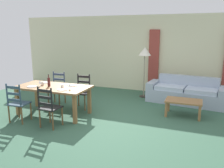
# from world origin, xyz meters

# --- Properties ---
(ground_plane) EXTENTS (9.60, 9.60, 0.02)m
(ground_plane) POSITION_xyz_m (0.00, 0.00, -0.01)
(ground_plane) COLOR #345A44
(wall_far) EXTENTS (9.60, 0.16, 2.70)m
(wall_far) POSITION_xyz_m (0.00, 3.30, 1.35)
(wall_far) COLOR beige
(wall_far) RESTS_ON ground_plane
(curtain_panel_left) EXTENTS (0.35, 0.08, 2.20)m
(curtain_panel_left) POSITION_xyz_m (0.55, 3.16, 1.10)
(curtain_panel_left) COLOR #943B32
(curtain_panel_left) RESTS_ON ground_plane
(dining_table) EXTENTS (1.90, 0.96, 0.75)m
(dining_table) POSITION_xyz_m (-1.41, -0.06, 0.66)
(dining_table) COLOR olive
(dining_table) RESTS_ON ground_plane
(dining_chair_near_left) EXTENTS (0.45, 0.43, 0.96)m
(dining_chair_near_left) POSITION_xyz_m (-1.87, -0.84, 0.48)
(dining_chair_near_left) COLOR #2D4455
(dining_chair_near_left) RESTS_ON ground_plane
(dining_chair_near_right) EXTENTS (0.44, 0.42, 0.96)m
(dining_chair_near_right) POSITION_xyz_m (-0.99, -0.83, 0.48)
(dining_chair_near_right) COLOR black
(dining_chair_near_right) RESTS_ON ground_plane
(dining_chair_far_left) EXTENTS (0.44, 0.43, 0.96)m
(dining_chair_far_left) POSITION_xyz_m (-1.83, 0.73, 0.48)
(dining_chair_far_left) COLOR #313E5A
(dining_chair_far_left) RESTS_ON ground_plane
(dining_chair_far_right) EXTENTS (0.44, 0.42, 0.96)m
(dining_chair_far_right) POSITION_xyz_m (-0.97, 0.68, 0.48)
(dining_chair_far_right) COLOR black
(dining_chair_far_right) RESTS_ON ground_plane
(dinner_plate_near_left) EXTENTS (0.24, 0.24, 0.02)m
(dinner_plate_near_left) POSITION_xyz_m (-1.86, -0.31, 0.76)
(dinner_plate_near_left) COLOR white
(dinner_plate_near_left) RESTS_ON dining_table
(fork_near_left) EXTENTS (0.02, 0.17, 0.01)m
(fork_near_left) POSITION_xyz_m (-2.01, -0.31, 0.75)
(fork_near_left) COLOR silver
(fork_near_left) RESTS_ON dining_table
(dinner_plate_near_right) EXTENTS (0.24, 0.24, 0.02)m
(dinner_plate_near_right) POSITION_xyz_m (-0.96, -0.31, 0.76)
(dinner_plate_near_right) COLOR white
(dinner_plate_near_right) RESTS_ON dining_table
(fork_near_right) EXTENTS (0.02, 0.17, 0.01)m
(fork_near_right) POSITION_xyz_m (-1.11, -0.31, 0.75)
(fork_near_right) COLOR silver
(fork_near_right) RESTS_ON dining_table
(dinner_plate_far_left) EXTENTS (0.24, 0.24, 0.02)m
(dinner_plate_far_left) POSITION_xyz_m (-1.86, 0.19, 0.76)
(dinner_plate_far_left) COLOR white
(dinner_plate_far_left) RESTS_ON dining_table
(fork_far_left) EXTENTS (0.03, 0.17, 0.01)m
(fork_far_left) POSITION_xyz_m (-2.01, 0.19, 0.75)
(fork_far_left) COLOR silver
(fork_far_left) RESTS_ON dining_table
(dinner_plate_far_right) EXTENTS (0.24, 0.24, 0.02)m
(dinner_plate_far_right) POSITION_xyz_m (-0.96, 0.19, 0.76)
(dinner_plate_far_right) COLOR white
(dinner_plate_far_right) RESTS_ON dining_table
(fork_far_right) EXTENTS (0.03, 0.17, 0.01)m
(fork_far_right) POSITION_xyz_m (-1.11, 0.19, 0.75)
(fork_far_right) COLOR silver
(fork_far_right) RESTS_ON dining_table
(wine_bottle) EXTENTS (0.07, 0.07, 0.32)m
(wine_bottle) POSITION_xyz_m (-1.49, -0.11, 0.87)
(wine_bottle) COLOR #471919
(wine_bottle) RESTS_ON dining_table
(wine_glass_near_left) EXTENTS (0.06, 0.06, 0.16)m
(wine_glass_near_left) POSITION_xyz_m (-1.72, -0.18, 0.86)
(wine_glass_near_left) COLOR white
(wine_glass_near_left) RESTS_ON dining_table
(wine_glass_near_right) EXTENTS (0.06, 0.06, 0.16)m
(wine_glass_near_right) POSITION_xyz_m (-0.81, -0.20, 0.86)
(wine_glass_near_right) COLOR white
(wine_glass_near_right) RESTS_ON dining_table
(coffee_cup_primary) EXTENTS (0.07, 0.07, 0.09)m
(coffee_cup_primary) POSITION_xyz_m (-1.07, -0.15, 0.80)
(coffee_cup_primary) COLOR beige
(coffee_cup_primary) RESTS_ON dining_table
(coffee_cup_secondary) EXTENTS (0.07, 0.07, 0.09)m
(coffee_cup_secondary) POSITION_xyz_m (-1.73, -0.06, 0.80)
(coffee_cup_secondary) COLOR beige
(coffee_cup_secondary) RESTS_ON dining_table
(couch) EXTENTS (2.36, 1.06, 0.80)m
(couch) POSITION_xyz_m (1.76, 2.23, 0.29)
(couch) COLOR #9AA8BB
(couch) RESTS_ON ground_plane
(coffee_table) EXTENTS (0.90, 0.56, 0.42)m
(coffee_table) POSITION_xyz_m (1.77, 1.02, 0.36)
(coffee_table) COLOR olive
(coffee_table) RESTS_ON ground_plane
(standing_lamp) EXTENTS (0.40, 0.40, 1.64)m
(standing_lamp) POSITION_xyz_m (0.40, 2.42, 1.41)
(standing_lamp) COLOR #332D28
(standing_lamp) RESTS_ON ground_plane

